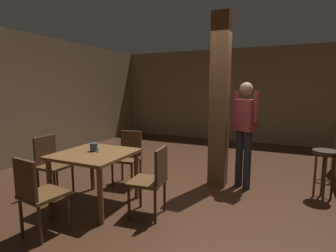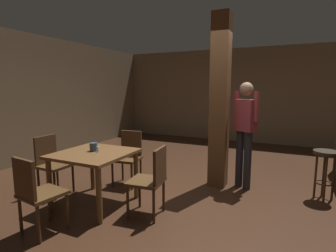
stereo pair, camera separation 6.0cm
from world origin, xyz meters
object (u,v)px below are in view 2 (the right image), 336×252
(salt_shaker, at_px, (98,149))
(standing_person, at_px, (245,128))
(bar_stool_near, at_px, (326,163))
(dining_table, at_px, (94,161))
(napkin_cup, at_px, (94,147))
(chair_east, at_px, (151,178))
(chair_west, at_px, (52,161))
(chair_south, at_px, (36,191))
(chair_north, at_px, (129,155))

(salt_shaker, height_order, standing_person, standing_person)
(standing_person, relative_size, bar_stool_near, 2.36)
(dining_table, height_order, bar_stool_near, dining_table)
(napkin_cup, height_order, bar_stool_near, napkin_cup)
(chair_east, bearing_deg, standing_person, 58.90)
(chair_east, height_order, chair_west, same)
(chair_south, xyz_separation_m, salt_shaker, (0.09, 0.93, 0.28))
(chair_east, distance_m, chair_north, 1.25)
(napkin_cup, bearing_deg, standing_person, 38.36)
(dining_table, xyz_separation_m, standing_person, (1.78, 1.51, 0.37))
(chair_south, relative_size, salt_shaker, 11.96)
(salt_shaker, xyz_separation_m, standing_person, (1.73, 1.48, 0.21))
(chair_south, relative_size, standing_person, 0.52)
(dining_table, height_order, napkin_cup, napkin_cup)
(chair_east, bearing_deg, bar_stool_near, 36.81)
(chair_west, distance_m, salt_shaker, 0.95)
(salt_shaker, bearing_deg, chair_north, 94.81)
(chair_east, height_order, salt_shaker, chair_east)
(dining_table, distance_m, standing_person, 2.36)
(napkin_cup, bearing_deg, chair_south, -89.78)
(chair_south, height_order, bar_stool_near, chair_south)
(dining_table, xyz_separation_m, napkin_cup, (-0.05, 0.06, 0.18))
(chair_north, distance_m, standing_person, 1.97)
(dining_table, bearing_deg, bar_stool_near, 28.00)
(chair_south, relative_size, napkin_cup, 7.61)
(salt_shaker, bearing_deg, bar_stool_near, 27.87)
(bar_stool_near, bearing_deg, salt_shaker, -152.13)
(chair_west, distance_m, chair_north, 1.20)
(chair_east, bearing_deg, chair_south, -135.35)
(chair_east, relative_size, bar_stool_near, 1.22)
(chair_north, bearing_deg, dining_table, -88.33)
(chair_west, xyz_separation_m, chair_north, (0.84, 0.86, 0.00))
(standing_person, bearing_deg, chair_east, -121.10)
(napkin_cup, bearing_deg, chair_east, -1.72)
(chair_east, relative_size, salt_shaker, 11.96)
(chair_east, height_order, standing_person, standing_person)
(standing_person, bearing_deg, salt_shaker, -139.62)
(dining_table, relative_size, chair_north, 1.09)
(chair_west, xyz_separation_m, standing_person, (2.65, 1.49, 0.50))
(salt_shaker, bearing_deg, chair_west, -179.20)
(chair_east, xyz_separation_m, bar_stool_near, (2.05, 1.53, 0.04))
(chair_north, distance_m, napkin_cup, 0.88)
(chair_north, bearing_deg, chair_west, -134.27)
(dining_table, relative_size, bar_stool_near, 1.33)
(dining_table, relative_size, chair_south, 1.09)
(standing_person, bearing_deg, napkin_cup, -141.64)
(chair_west, distance_m, napkin_cup, 0.87)
(napkin_cup, xyz_separation_m, standing_person, (1.83, 1.45, 0.19))
(salt_shaker, bearing_deg, dining_table, -144.44)
(chair_south, bearing_deg, standing_person, 52.74)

